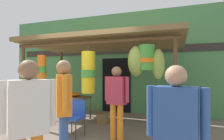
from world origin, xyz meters
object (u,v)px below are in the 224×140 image
object	(u,v)px
folding_chair	(76,115)
customer_foreground	(29,120)
flower_heap_on_table	(72,94)
passerby_at_right	(176,131)
wicker_basket_spare	(34,122)
shopper_by_bananas	(64,104)
display_table	(71,99)
vendor_in_orange	(117,97)
wicker_basket_by_table	(102,118)

from	to	relation	value
folding_chair	customer_foreground	bearing A→B (deg)	-72.59
flower_heap_on_table	customer_foreground	world-z (taller)	customer_foreground
passerby_at_right	flower_heap_on_table	bearing A→B (deg)	135.05
wicker_basket_spare	shopper_by_bananas	size ratio (longest dim) A/B	0.31
flower_heap_on_table	customer_foreground	xyz separation A→B (m)	(1.58, -3.42, 0.17)
folding_chair	display_table	bearing A→B (deg)	125.98
vendor_in_orange	flower_heap_on_table	bearing A→B (deg)	146.59
wicker_basket_by_table	customer_foreground	distance (m)	3.45
customer_foreground	shopper_by_bananas	xyz separation A→B (m)	(-0.13, 0.86, 0.03)
wicker_basket_spare	flower_heap_on_table	bearing A→B (deg)	60.98
wicker_basket_by_table	shopper_by_bananas	world-z (taller)	shopper_by_bananas
folding_chair	passerby_at_right	size ratio (longest dim) A/B	0.54
passerby_at_right	folding_chair	bearing A→B (deg)	140.57
vendor_in_orange	customer_foreground	size ratio (longest dim) A/B	0.99
wicker_basket_by_table	passerby_at_right	world-z (taller)	passerby_at_right
passerby_at_right	wicker_basket_spare	bearing A→B (deg)	150.30
flower_heap_on_table	passerby_at_right	world-z (taller)	passerby_at_right
customer_foreground	vendor_in_orange	bearing A→B (deg)	81.53
display_table	wicker_basket_spare	bearing A→B (deg)	-119.81
flower_heap_on_table	wicker_basket_by_table	size ratio (longest dim) A/B	1.70
wicker_basket_by_table	wicker_basket_spare	world-z (taller)	wicker_basket_by_table
wicker_basket_by_table	wicker_basket_spare	xyz separation A→B (m)	(-1.65, -0.92, -0.03)
customer_foreground	display_table	bearing A→B (deg)	115.06
display_table	flower_heap_on_table	xyz separation A→B (m)	(0.00, 0.04, 0.15)
wicker_basket_spare	vendor_in_orange	bearing A→B (deg)	-5.59
shopper_by_bananas	folding_chair	bearing A→B (deg)	112.94
flower_heap_on_table	wicker_basket_spare	world-z (taller)	flower_heap_on_table
wicker_basket_spare	vendor_in_orange	xyz separation A→B (m)	(2.46, -0.24, 0.83)
display_table	passerby_at_right	size ratio (longest dim) A/B	0.76
wicker_basket_by_table	wicker_basket_spare	size ratio (longest dim) A/B	0.73
vendor_in_orange	folding_chair	bearing A→B (deg)	-177.31
folding_chair	wicker_basket_by_table	bearing A→B (deg)	81.48
passerby_at_right	vendor_in_orange	bearing A→B (deg)	123.20
wicker_basket_spare	customer_foreground	bearing A→B (deg)	-48.35
flower_heap_on_table	customer_foreground	bearing A→B (deg)	-65.22
display_table	vendor_in_orange	xyz separation A→B (m)	(1.90, -1.22, 0.31)
folding_chair	wicker_basket_spare	distance (m)	1.55
folding_chair	shopper_by_bananas	size ratio (longest dim) A/B	0.50
flower_heap_on_table	wicker_basket_spare	xyz separation A→B (m)	(-0.56, -1.01, -0.67)
folding_chair	passerby_at_right	distance (m)	2.88
vendor_in_orange	passerby_at_right	distance (m)	2.22
flower_heap_on_table	vendor_in_orange	world-z (taller)	vendor_in_orange
wicker_basket_spare	vendor_in_orange	world-z (taller)	vendor_in_orange
shopper_by_bananas	display_table	bearing A→B (deg)	119.88
wicker_basket_spare	passerby_at_right	bearing A→B (deg)	-29.70
display_table	passerby_at_right	distance (m)	4.38
flower_heap_on_table	vendor_in_orange	xyz separation A→B (m)	(1.90, -1.25, 0.16)
shopper_by_bananas	passerby_at_right	xyz separation A→B (m)	(1.67, -0.55, -0.08)
folding_chair	wicker_basket_by_table	size ratio (longest dim) A/B	2.24
wicker_basket_by_table	folding_chair	bearing A→B (deg)	-98.52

